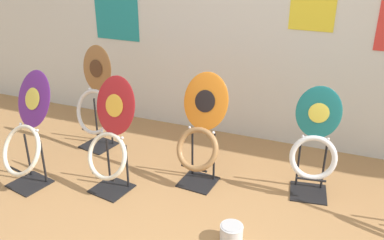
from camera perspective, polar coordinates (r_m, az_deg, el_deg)
name	(u,v)px	position (r m, az deg, el deg)	size (l,w,h in m)	color
wall_back	(270,4)	(3.92, 10.42, 14.93)	(8.00, 0.07, 2.60)	silver
toilet_seat_display_purple_note	(26,136)	(3.60, -21.21, -1.96)	(0.47, 0.48, 0.91)	black
toilet_seat_display_teal_sax	(314,147)	(3.34, 16.00, -3.54)	(0.37, 0.32, 0.89)	black
toilet_seat_display_woodgrain	(95,101)	(4.03, -12.78, 2.42)	(0.45, 0.33, 0.96)	black
toilet_seat_display_orange_sun	(201,133)	(3.37, 1.17, -1.72)	(0.40, 0.38, 0.90)	black
toilet_seat_display_crimson_swirl	(111,140)	(3.35, -10.78, -2.65)	(0.43, 0.39, 0.91)	black
paint_can	(231,233)	(2.96, 5.28, -14.72)	(0.16, 0.16, 0.13)	silver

